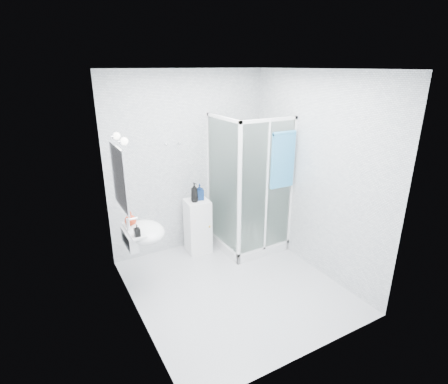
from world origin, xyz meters
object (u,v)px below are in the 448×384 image
hand_towel (283,159)px  soap_dispenser_black (137,231)px  shampoo_bottle_b (200,192)px  soap_dispenser_orange (130,218)px  shampoo_bottle_a (194,192)px  wall_basin (142,233)px  shower_enclosure (247,221)px  storage_cabinet (198,226)px

hand_towel → soap_dispenser_black: (-2.06, -0.10, -0.53)m
shampoo_bottle_b → soap_dispenser_black: bearing=-144.8°
shampoo_bottle_b → soap_dispenser_orange: bearing=-156.6°
soap_dispenser_orange → soap_dispenser_black: soap_dispenser_orange is taller
shampoo_bottle_b → soap_dispenser_orange: size_ratio=1.36×
hand_towel → shampoo_bottle_a: bearing=147.0°
shampoo_bottle_a → hand_towel: bearing=-33.0°
wall_basin → shower_enclosure: bearing=10.8°
soap_dispenser_black → hand_towel: bearing=2.9°
wall_basin → soap_dispenser_orange: (-0.10, 0.13, 0.15)m
shampoo_bottle_b → soap_dispenser_orange: shampoo_bottle_b is taller
shampoo_bottle_b → shampoo_bottle_a: bearing=-158.3°
soap_dispenser_orange → wall_basin: bearing=-52.7°
wall_basin → hand_towel: hand_towel is taller
shampoo_bottle_a → soap_dispenser_black: bearing=-143.7°
shower_enclosure → storage_cabinet: 0.73m
wall_basin → shampoo_bottle_b: 1.21m
wall_basin → soap_dispenser_black: bearing=-119.5°
wall_basin → storage_cabinet: (0.98, 0.59, -0.39)m
shower_enclosure → shampoo_bottle_b: bearing=154.4°
shower_enclosure → wall_basin: shower_enclosure is taller
hand_towel → shampoo_bottle_b: (-0.92, 0.70, -0.53)m
wall_basin → hand_towel: 2.06m
shampoo_bottle_a → shampoo_bottle_b: shampoo_bottle_a is taller
storage_cabinet → hand_towel: 1.59m
shower_enclosure → shampoo_bottle_a: 0.92m
shampoo_bottle_a → soap_dispenser_black: (-1.04, -0.76, -0.02)m
shampoo_bottle_a → soap_dispenser_orange: bearing=-156.4°
soap_dispenser_black → shampoo_bottle_b: bearing=35.2°
shampoo_bottle_b → soap_dispenser_black: shampoo_bottle_b is taller
storage_cabinet → hand_towel: (0.97, -0.68, 1.06)m
soap_dispenser_black → wall_basin: bearing=60.5°
hand_towel → soap_dispenser_orange: bearing=174.1°
wall_basin → soap_dispenser_black: 0.26m
hand_towel → shampoo_bottle_a: size_ratio=2.73×
storage_cabinet → wall_basin: bearing=-144.4°
soap_dispenser_orange → shampoo_bottle_b: bearing=23.4°
shower_enclosure → shampoo_bottle_a: shower_enclosure is taller
storage_cabinet → hand_towel: bearing=-30.5°
shampoo_bottle_a → soap_dispenser_orange: (-1.03, -0.45, 0.00)m
hand_towel → storage_cabinet: bearing=145.1°
storage_cabinet → soap_dispenser_black: size_ratio=5.79×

